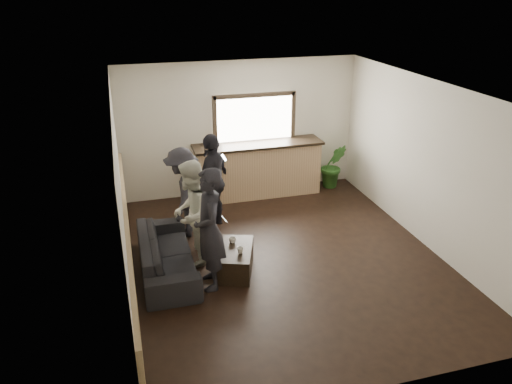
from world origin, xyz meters
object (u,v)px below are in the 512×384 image
object	(u,v)px
bar_counter	(258,166)
potted_plant	(333,166)
coffee_table	(236,260)
person_b	(192,214)
sofa	(166,254)
cup_a	(232,240)
person_d	(213,181)
person_c	(183,193)
person_a	(209,230)
cup_b	(240,250)

from	to	relation	value
bar_counter	potted_plant	size ratio (longest dim) A/B	2.73
coffee_table	person_b	xyz separation A→B (m)	(-0.59, 0.45, 0.67)
bar_counter	sofa	world-z (taller)	bar_counter
cup_a	person_d	world-z (taller)	person_d
person_c	coffee_table	bearing A→B (deg)	36.53
sofa	potted_plant	size ratio (longest dim) A/B	2.09
potted_plant	person_a	world-z (taller)	person_a
sofa	person_d	distance (m)	1.79
potted_plant	person_b	xyz separation A→B (m)	(-3.49, -2.36, 0.38)
person_a	person_b	bearing A→B (deg)	-166.74
person_b	cup_a	bearing A→B (deg)	91.00
person_d	sofa	bearing A→B (deg)	-2.91
cup_b	person_c	world-z (taller)	person_c
sofa	person_c	distance (m)	1.34
bar_counter	person_b	world-z (taller)	bar_counter
cup_a	person_b	size ratio (longest dim) A/B	0.06
sofa	person_b	world-z (taller)	person_b
cup_a	potted_plant	size ratio (longest dim) A/B	0.11
person_b	person_c	size ratio (longest dim) A/B	1.07
sofa	cup_a	world-z (taller)	sofa
cup_b	person_d	xyz separation A→B (m)	(-0.05, 1.79, 0.45)
sofa	cup_a	distance (m)	1.06
coffee_table	cup_b	xyz separation A→B (m)	(0.04, -0.15, 0.25)
sofa	potted_plant	xyz separation A→B (m)	(3.94, 2.50, 0.19)
bar_counter	person_c	world-z (taller)	bar_counter
coffee_table	potted_plant	distance (m)	4.04
coffee_table	cup_a	xyz separation A→B (m)	(0.00, 0.20, 0.24)
coffee_table	person_c	world-z (taller)	person_c
bar_counter	potted_plant	world-z (taller)	bar_counter
coffee_table	cup_b	world-z (taller)	cup_b
sofa	cup_a	bearing A→B (deg)	-95.08
sofa	potted_plant	world-z (taller)	potted_plant
bar_counter	coffee_table	world-z (taller)	bar_counter
bar_counter	person_a	world-z (taller)	bar_counter
bar_counter	person_a	distance (m)	3.53
potted_plant	person_a	distance (m)	4.56
potted_plant	person_c	xyz separation A→B (m)	(-3.49, -1.35, 0.32)
cup_a	potted_plant	bearing A→B (deg)	41.95
cup_a	person_a	size ratio (longest dim) A/B	0.06
person_d	person_c	bearing A→B (deg)	-37.28
coffee_table	person_d	xyz separation A→B (m)	(-0.01, 1.64, 0.70)
bar_counter	potted_plant	bearing A→B (deg)	-1.53
bar_counter	person_c	size ratio (longest dim) A/B	1.65
bar_counter	cup_b	xyz separation A→B (m)	(-1.14, -3.00, -0.19)
bar_counter	cup_a	distance (m)	2.90
coffee_table	person_a	xyz separation A→B (m)	(-0.45, -0.27, 0.73)
sofa	bar_counter	bearing A→B (deg)	-40.66
cup_a	person_d	distance (m)	1.51
person_c	cup_b	bearing A→B (deg)	35.91
sofa	person_b	xyz separation A→B (m)	(0.45, 0.14, 0.57)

